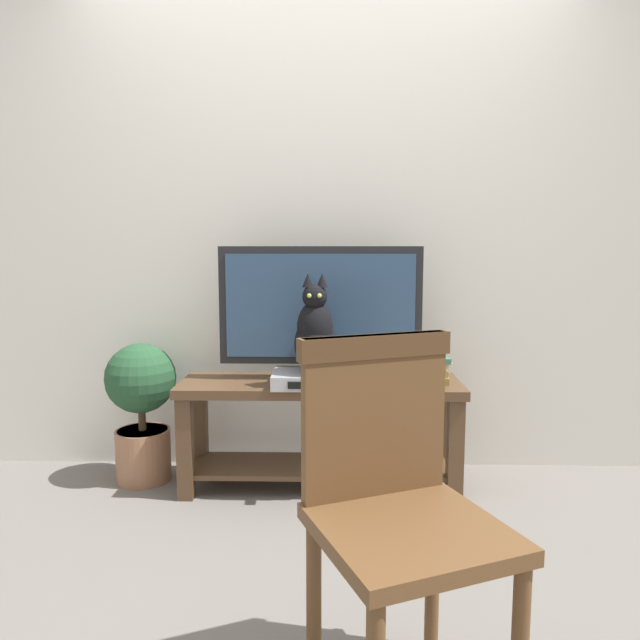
{
  "coord_description": "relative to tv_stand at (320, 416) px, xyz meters",
  "views": [
    {
      "loc": [
        0.05,
        -2.14,
        1.16
      ],
      "look_at": [
        -0.01,
        0.55,
        0.82
      ],
      "focal_mm": 33.1,
      "sensor_mm": 36.0,
      "label": 1
    }
  ],
  "objects": [
    {
      "name": "tv_stand",
      "position": [
        0.0,
        0.0,
        0.0
      ],
      "size": [
        1.33,
        0.4,
        0.52
      ],
      "color": "#513823",
      "rests_on": "ground"
    },
    {
      "name": "media_box",
      "position": [
        -0.02,
        -0.08,
        0.2
      ],
      "size": [
        0.39,
        0.28,
        0.06
      ],
      "color": "#ADADB2",
      "rests_on": "tv_stand"
    },
    {
      "name": "ground_plane",
      "position": [
        0.01,
        -0.6,
        -0.35
      ],
      "size": [
        12.0,
        12.0,
        0.0
      ],
      "primitive_type": "plane",
      "color": "slate"
    },
    {
      "name": "back_wall",
      "position": [
        0.01,
        0.36,
        1.05
      ],
      "size": [
        7.0,
        0.12,
        2.8
      ],
      "primitive_type": "cube",
      "color": "silver",
      "rests_on": "ground"
    },
    {
      "name": "wooden_chair",
      "position": [
        0.21,
        -1.33,
        0.19
      ],
      "size": [
        0.56,
        0.56,
        0.93
      ],
      "color": "brown",
      "rests_on": "ground"
    },
    {
      "name": "book_stack",
      "position": [
        0.51,
        0.01,
        0.23
      ],
      "size": [
        0.22,
        0.2,
        0.12
      ],
      "color": "olive",
      "rests_on": "tv_stand"
    },
    {
      "name": "cat",
      "position": [
        -0.02,
        -0.09,
        0.4
      ],
      "size": [
        0.19,
        0.33,
        0.45
      ],
      "color": "black",
      "rests_on": "media_box"
    },
    {
      "name": "tv",
      "position": [
        0.0,
        0.05,
        0.5
      ],
      "size": [
        0.96,
        0.2,
        0.64
      ],
      "color": "black",
      "rests_on": "tv_stand"
    },
    {
      "name": "potted_plant",
      "position": [
        -0.88,
        0.06,
        0.04
      ],
      "size": [
        0.34,
        0.34,
        0.69
      ],
      "color": "#9E6B4C",
      "rests_on": "ground"
    }
  ]
}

